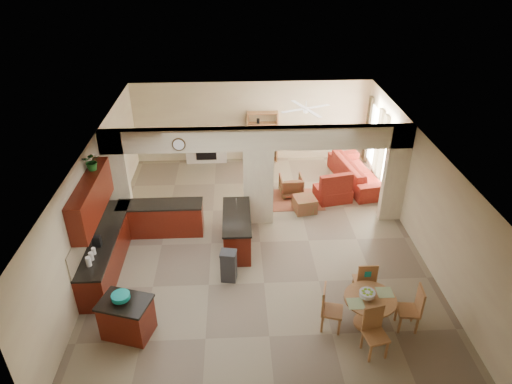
{
  "coord_description": "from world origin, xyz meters",
  "views": [
    {
      "loc": [
        -0.59,
        -9.67,
        7.11
      ],
      "look_at": [
        -0.09,
        0.3,
        1.34
      ],
      "focal_mm": 32.0,
      "sensor_mm": 36.0,
      "label": 1
    }
  ],
  "objects_px": {
    "armchair": "(291,186)",
    "kitchen_island": "(127,317)",
    "sofa": "(358,172)",
    "dining_table": "(369,307)"
  },
  "relations": [
    {
      "from": "armchair",
      "to": "kitchen_island",
      "type": "bearing_deg",
      "value": 50.6
    },
    {
      "from": "kitchen_island",
      "to": "armchair",
      "type": "distance_m",
      "value": 6.65
    },
    {
      "from": "kitchen_island",
      "to": "sofa",
      "type": "xyz_separation_m",
      "value": [
        6.12,
        6.04,
        -0.04
      ]
    },
    {
      "from": "sofa",
      "to": "armchair",
      "type": "xyz_separation_m",
      "value": [
        -2.21,
        -0.66,
        -0.07
      ]
    },
    {
      "from": "sofa",
      "to": "kitchen_island",
      "type": "bearing_deg",
      "value": 124.35
    },
    {
      "from": "kitchen_island",
      "to": "dining_table",
      "type": "bearing_deg",
      "value": 17.29
    },
    {
      "from": "kitchen_island",
      "to": "dining_table",
      "type": "xyz_separation_m",
      "value": [
        4.86,
        0.0,
        0.06
      ]
    },
    {
      "from": "dining_table",
      "to": "sofa",
      "type": "relative_size",
      "value": 0.4
    },
    {
      "from": "dining_table",
      "to": "sofa",
      "type": "distance_m",
      "value": 6.17
    },
    {
      "from": "dining_table",
      "to": "armchair",
      "type": "xyz_separation_m",
      "value": [
        -0.95,
        5.38,
        -0.17
      ]
    }
  ]
}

